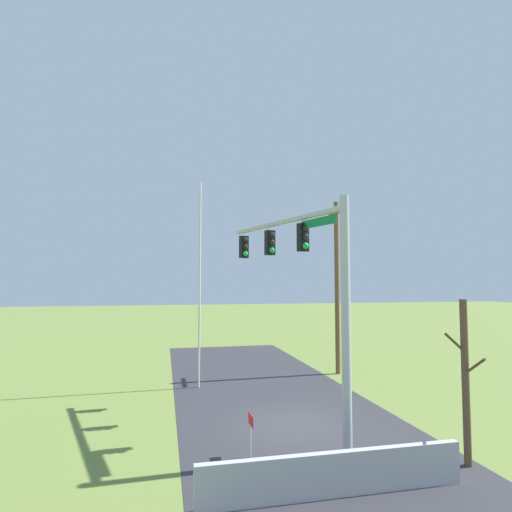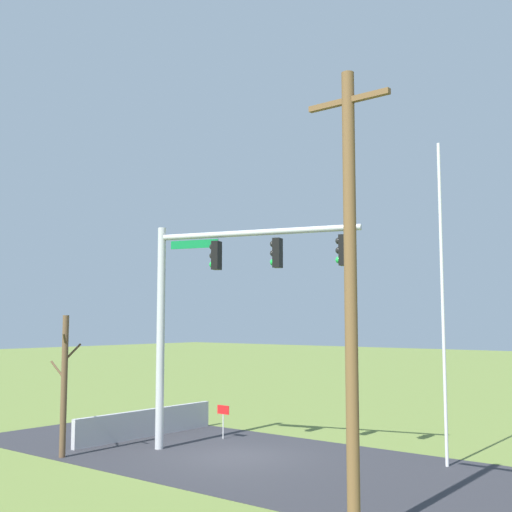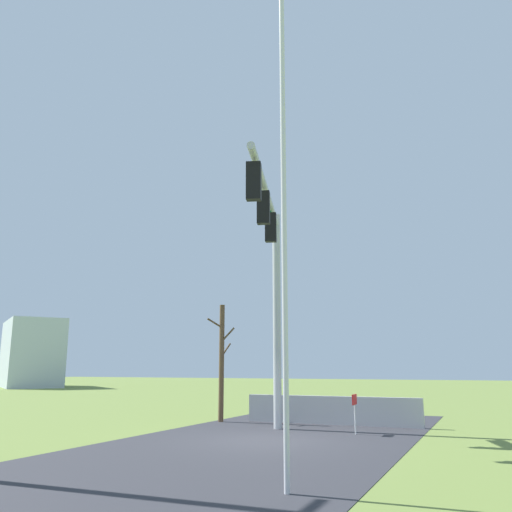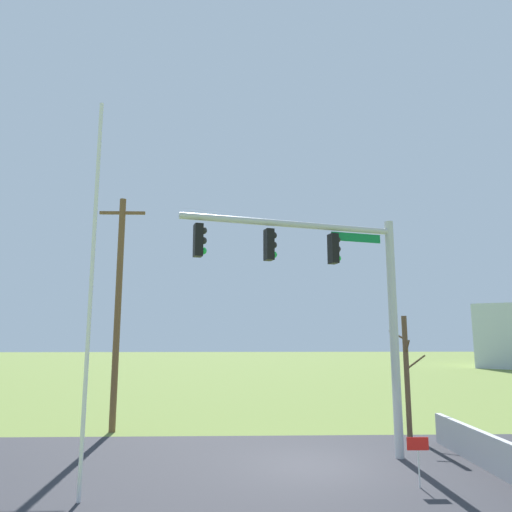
# 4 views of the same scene
# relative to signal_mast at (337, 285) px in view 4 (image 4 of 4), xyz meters

# --- Properties ---
(ground_plane) EXTENTS (160.00, 160.00, 0.00)m
(ground_plane) POSITION_rel_signal_mast_xyz_m (-0.88, -0.15, -5.36)
(ground_plane) COLOR olive
(road_surface) EXTENTS (28.00, 8.00, 0.01)m
(road_surface) POSITION_rel_signal_mast_xyz_m (-4.88, -0.15, -5.36)
(road_surface) COLOR #2D2D33
(road_surface) RESTS_ON ground_plane
(sidewalk_corner) EXTENTS (6.00, 6.00, 0.01)m
(sidewalk_corner) POSITION_rel_signal_mast_xyz_m (2.93, 0.58, -5.36)
(sidewalk_corner) COLOR #B7B5AD
(sidewalk_corner) RESTS_ON ground_plane
(retaining_fence) EXTENTS (0.20, 6.52, 1.02)m
(retaining_fence) POSITION_rel_signal_mast_xyz_m (4.01, -0.71, -4.85)
(retaining_fence) COLOR #A8A8AD
(retaining_fence) RESTS_ON ground_plane
(signal_mast) EXTENTS (6.92, 2.26, 7.55)m
(signal_mast) POSITION_rel_signal_mast_xyz_m (0.00, 0.00, 0.00)
(signal_mast) COLOR #B2B5BA
(signal_mast) RESTS_ON ground_plane
(flagpole) EXTENTS (0.10, 0.10, 9.84)m
(flagpole) POSITION_rel_signal_mast_xyz_m (-6.74, -2.98, -0.44)
(flagpole) COLOR silver
(flagpole) RESTS_ON ground_plane
(utility_pole) EXTENTS (1.90, 0.26, 9.46)m
(utility_pole) POSITION_rel_signal_mast_xyz_m (-8.10, 4.69, -0.46)
(utility_pole) COLOR brown
(utility_pole) RESTS_ON ground_plane
(bare_tree) EXTENTS (1.27, 1.02, 4.50)m
(bare_tree) POSITION_rel_signal_mast_xyz_m (3.29, 3.46, -3.05)
(bare_tree) COLOR brown
(bare_tree) RESTS_ON ground_plane
(open_sign) EXTENTS (0.56, 0.04, 1.22)m
(open_sign) POSITION_rel_signal_mast_xyz_m (1.50, -2.19, -4.45)
(open_sign) COLOR silver
(open_sign) RESTS_ON ground_plane
(distant_building) EXTENTS (10.44, 11.59, 7.01)m
(distant_building) POSITION_rel_signal_mast_xyz_m (27.59, 39.09, -1.85)
(distant_building) COLOR silver
(distant_building) RESTS_ON ground_plane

